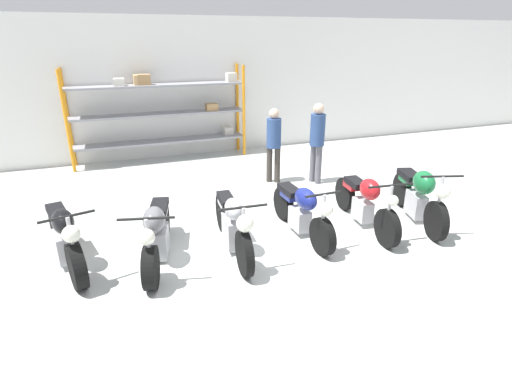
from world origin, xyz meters
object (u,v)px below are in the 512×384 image
(motorcycle_blue, at_px, (302,210))
(motorcycle_black, at_px, (65,238))
(shelving_rack, at_px, (162,110))
(person_browsing, at_px, (274,140))
(motorcycle_silver, at_px, (233,224))
(motorcycle_green, at_px, (419,194))
(motorcycle_red, at_px, (365,202))
(person_near_rack, at_px, (317,137))
(motorcycle_grey, at_px, (157,233))

(motorcycle_blue, bearing_deg, motorcycle_black, -96.54)
(shelving_rack, height_order, person_browsing, shelving_rack)
(motorcycle_silver, relative_size, motorcycle_green, 1.03)
(motorcycle_silver, height_order, motorcycle_red, motorcycle_red)
(motorcycle_red, bearing_deg, person_browsing, -160.82)
(person_browsing, bearing_deg, shelving_rack, -111.72)
(motorcycle_blue, relative_size, person_near_rack, 1.10)
(person_browsing, height_order, person_near_rack, person_near_rack)
(motorcycle_green, distance_m, person_near_rack, 2.61)
(motorcycle_black, bearing_deg, motorcycle_red, 71.44)
(motorcycle_red, distance_m, person_near_rack, 2.38)
(motorcycle_black, distance_m, motorcycle_green, 5.75)
(motorcycle_silver, relative_size, motorcycle_red, 0.98)
(motorcycle_silver, xyz_separation_m, motorcycle_green, (3.39, -0.11, 0.06))
(motorcycle_green, bearing_deg, person_near_rack, -145.98)
(motorcycle_black, relative_size, motorcycle_blue, 1.01)
(motorcycle_green, relative_size, person_near_rack, 1.13)
(motorcycle_black, bearing_deg, motorcycle_grey, 63.28)
(motorcycle_blue, bearing_deg, motorcycle_green, 82.91)
(motorcycle_grey, relative_size, person_near_rack, 1.14)
(shelving_rack, relative_size, motorcycle_grey, 2.22)
(person_browsing, relative_size, person_near_rack, 0.93)
(motorcycle_grey, distance_m, person_browsing, 3.90)
(motorcycle_red, distance_m, motorcycle_green, 1.02)
(shelving_rack, relative_size, motorcycle_blue, 2.29)
(motorcycle_green, bearing_deg, motorcycle_black, -77.79)
(shelving_rack, bearing_deg, person_near_rack, -45.87)
(motorcycle_grey, height_order, motorcycle_silver, motorcycle_silver)
(motorcycle_red, xyz_separation_m, person_browsing, (-0.60, 2.65, 0.52))
(shelving_rack, relative_size, person_near_rack, 2.52)
(person_near_rack, bearing_deg, motorcycle_grey, 11.58)
(motorcycle_silver, distance_m, person_near_rack, 3.59)
(motorcycle_black, height_order, motorcycle_green, motorcycle_green)
(motorcycle_green, height_order, person_near_rack, person_near_rack)
(motorcycle_black, distance_m, motorcycle_blue, 3.57)
(motorcycle_black, xyz_separation_m, motorcycle_green, (5.73, -0.53, 0.07))
(shelving_rack, height_order, person_near_rack, shelving_rack)
(motorcycle_blue, distance_m, motorcycle_red, 1.17)
(motorcycle_grey, height_order, person_browsing, person_browsing)
(shelving_rack, bearing_deg, motorcycle_green, -56.32)
(motorcycle_black, xyz_separation_m, motorcycle_blue, (3.56, -0.32, 0.01))
(motorcycle_grey, bearing_deg, shelving_rack, -175.69)
(motorcycle_green, bearing_deg, motorcycle_red, -81.45)
(motorcycle_black, xyz_separation_m, motorcycle_red, (4.72, -0.37, 0.02))
(motorcycle_grey, relative_size, motorcycle_red, 0.95)
(motorcycle_grey, bearing_deg, motorcycle_blue, 102.96)
(shelving_rack, distance_m, motorcycle_black, 5.41)
(motorcycle_silver, xyz_separation_m, motorcycle_blue, (1.21, 0.11, -0.00))
(motorcycle_grey, xyz_separation_m, person_browsing, (2.90, 2.55, 0.55))
(shelving_rack, distance_m, person_near_rack, 4.16)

